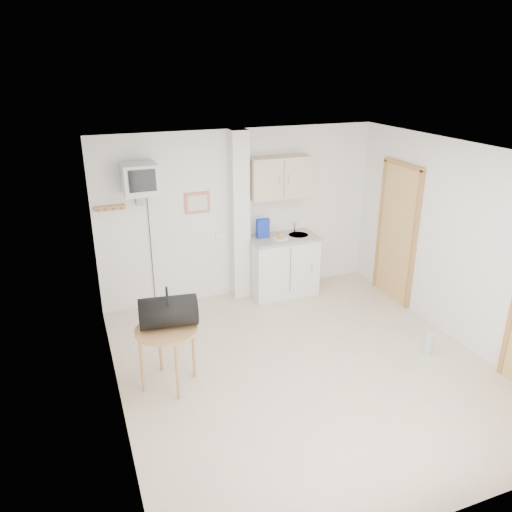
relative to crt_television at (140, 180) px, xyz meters
name	(u,v)px	position (x,y,z in m)	size (l,w,h in m)	color
ground	(305,367)	(1.45, -2.02, -1.94)	(4.50, 4.50, 0.00)	beige
room_envelope	(326,240)	(1.69, -1.93, -0.40)	(4.24, 4.54, 2.55)	white
kitchenette	(282,243)	(2.02, -0.02, -1.13)	(1.03, 0.58, 2.10)	silver
crt_television	(140,180)	(0.00, 0.00, 0.00)	(0.44, 0.45, 2.15)	slate
round_table	(167,336)	(-0.10, -1.76, -1.32)	(0.67, 0.67, 0.71)	#B07B45
duffel_bag	(168,312)	(-0.06, -1.72, -1.06)	(0.66, 0.42, 0.46)	black
water_bottle	(429,343)	(3.00, -2.29, -1.79)	(0.11, 0.11, 0.32)	#9DC1D3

